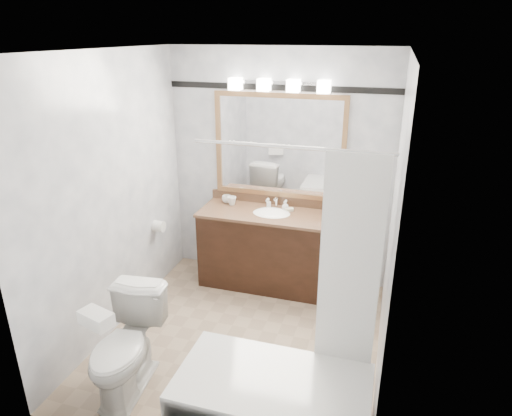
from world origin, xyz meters
name	(u,v)px	position (x,y,z in m)	size (l,w,h in m)	color
room	(240,212)	(0.00, 0.00, 1.25)	(2.42, 2.62, 2.52)	#9F866C
vanity	(271,248)	(0.00, 1.02, 0.44)	(1.53, 0.58, 0.97)	black
mirror	(279,146)	(0.00, 1.28, 1.50)	(1.40, 0.04, 1.10)	#A5754A
vanity_light_bar	(279,85)	(0.00, 1.23, 2.13)	(1.02, 0.14, 0.12)	silver
accent_stripe	(280,88)	(0.00, 1.29, 2.10)	(2.40, 0.01, 0.06)	black
bathtub	(276,398)	(0.55, -0.90, 0.28)	(1.30, 0.75, 1.96)	white
tp_roll	(159,226)	(-1.14, 0.66, 0.70)	(0.12, 0.12, 0.11)	white
toilet	(126,347)	(-0.64, -0.84, 0.39)	(0.44, 0.77, 0.78)	white
tissue_box	(96,318)	(-0.64, -1.12, 0.83)	(0.24, 0.13, 0.10)	white
coffee_maker	(334,200)	(0.63, 1.08, 1.04)	(0.19, 0.24, 0.37)	black
cup_left	(227,199)	(-0.56, 1.17, 0.89)	(0.10, 0.10, 0.08)	white
cup_right	(232,201)	(-0.48, 1.13, 0.90)	(0.10, 0.10, 0.09)	white
soap_bottle_a	(269,203)	(-0.07, 1.15, 0.90)	(0.04, 0.05, 0.10)	white
soap_bottle_b	(285,206)	(0.12, 1.15, 0.90)	(0.07, 0.07, 0.09)	white
soap_bar	(289,209)	(0.16, 1.13, 0.86)	(0.09, 0.05, 0.03)	beige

